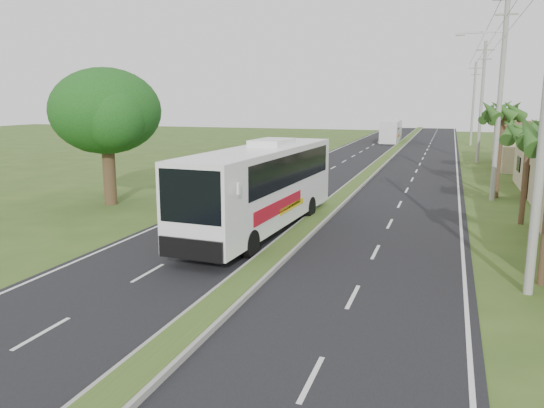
% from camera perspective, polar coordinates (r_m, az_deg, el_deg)
% --- Properties ---
extents(ground, '(180.00, 180.00, 0.00)m').
position_cam_1_polar(ground, '(17.13, -3.05, -8.66)').
color(ground, '#354F1D').
rests_on(ground, ground).
extents(road_asphalt, '(14.00, 160.00, 0.02)m').
position_cam_1_polar(road_asphalt, '(35.95, 8.72, 1.75)').
color(road_asphalt, black).
rests_on(road_asphalt, ground).
extents(median_strip, '(1.20, 160.00, 0.18)m').
position_cam_1_polar(median_strip, '(35.94, 8.72, 1.90)').
color(median_strip, gray).
rests_on(median_strip, ground).
extents(lane_edge_left, '(0.12, 160.00, 0.01)m').
position_cam_1_polar(lane_edge_left, '(37.65, -1.38, 2.29)').
color(lane_edge_left, silver).
rests_on(lane_edge_left, ground).
extents(lane_edge_right, '(0.12, 160.00, 0.01)m').
position_cam_1_polar(lane_edge_right, '(35.46, 19.44, 1.10)').
color(lane_edge_right, silver).
rests_on(lane_edge_right, ground).
extents(palm_verge_b, '(2.40, 2.40, 5.05)m').
position_cam_1_polar(palm_verge_b, '(27.23, 25.94, 7.00)').
color(palm_verge_b, '#473321').
rests_on(palm_verge_b, ground).
extents(palm_verge_c, '(2.40, 2.40, 5.85)m').
position_cam_1_polar(palm_verge_c, '(34.10, 23.59, 9.10)').
color(palm_verge_c, '#473321').
rests_on(palm_verge_c, ground).
extents(palm_verge_d, '(2.40, 2.40, 5.25)m').
position_cam_1_polar(palm_verge_d, '(43.12, 23.21, 8.60)').
color(palm_verge_d, '#473321').
rests_on(palm_verge_d, ground).
extents(shade_tree, '(6.30, 6.00, 7.54)m').
position_cam_1_polar(shade_tree, '(30.85, -17.59, 9.21)').
color(shade_tree, '#473321').
rests_on(shade_tree, ground).
extents(utility_pole_b, '(3.20, 0.28, 12.00)m').
position_cam_1_polar(utility_pole_b, '(33.08, 23.31, 11.05)').
color(utility_pole_b, gray).
rests_on(utility_pole_b, ground).
extents(utility_pole_c, '(1.60, 0.28, 11.00)m').
position_cam_1_polar(utility_pole_c, '(53.04, 21.61, 10.25)').
color(utility_pole_c, gray).
rests_on(utility_pole_c, ground).
extents(utility_pole_d, '(1.60, 0.28, 10.50)m').
position_cam_1_polar(utility_pole_d, '(73.02, 20.84, 10.14)').
color(utility_pole_d, gray).
rests_on(utility_pole_d, ground).
extents(coach_bus_main, '(3.26, 12.60, 4.03)m').
position_cam_1_polar(coach_bus_main, '(23.45, -1.05, 2.36)').
color(coach_bus_main, white).
rests_on(coach_bus_main, ground).
extents(coach_bus_far, '(2.47, 10.32, 2.99)m').
position_cam_1_polar(coach_bus_far, '(75.57, 12.70, 7.77)').
color(coach_bus_far, silver).
rests_on(coach_bus_far, ground).
extents(motorcyclist, '(1.93, 1.20, 2.14)m').
position_cam_1_polar(motorcyclist, '(27.09, 1.96, 0.40)').
color(motorcyclist, black).
rests_on(motorcyclist, ground).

